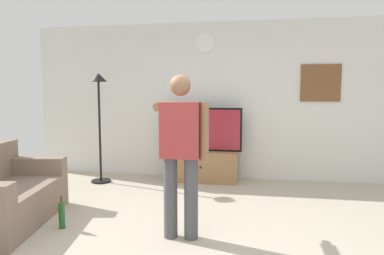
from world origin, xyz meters
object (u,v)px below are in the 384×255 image
(wall_clock, at_px, (205,43))
(side_couch, at_px, (1,196))
(framed_picture, at_px, (321,83))
(beverage_bottle, at_px, (62,215))
(person_standing_nearer_lamp, at_px, (181,147))
(tv_stand, at_px, (202,166))
(floor_lamp, at_px, (99,105))
(television, at_px, (203,129))

(wall_clock, xyz_separation_m, side_couch, (-1.98, -2.56, -2.03))
(framed_picture, bearing_deg, side_couch, -146.62)
(framed_picture, distance_m, beverage_bottle, 4.34)
(framed_picture, relative_size, person_standing_nearer_lamp, 0.38)
(tv_stand, relative_size, side_couch, 0.73)
(wall_clock, xyz_separation_m, framed_picture, (1.92, 0.00, -0.69))
(wall_clock, bearing_deg, tv_stand, -90.00)
(framed_picture, distance_m, person_standing_nearer_lamp, 3.24)
(framed_picture, xyz_separation_m, beverage_bottle, (-3.16, -2.57, -1.50))
(tv_stand, bearing_deg, beverage_bottle, -118.62)
(wall_clock, relative_size, side_couch, 0.20)
(person_standing_nearer_lamp, distance_m, beverage_bottle, 1.55)
(side_couch, bearing_deg, floor_lamp, 80.81)
(floor_lamp, bearing_deg, television, 13.21)
(television, xyz_separation_m, framed_picture, (1.92, 0.25, 0.78))
(tv_stand, height_order, wall_clock, wall_clock)
(wall_clock, bearing_deg, floor_lamp, -159.17)
(television, height_order, side_couch, television)
(framed_picture, bearing_deg, tv_stand, -171.24)
(beverage_bottle, bearing_deg, person_standing_nearer_lamp, -0.36)
(television, height_order, person_standing_nearer_lamp, person_standing_nearer_lamp)
(framed_picture, xyz_separation_m, side_couch, (-3.90, -2.57, -1.33))
(tv_stand, distance_m, beverage_bottle, 2.59)
(tv_stand, xyz_separation_m, wall_clock, (0.00, 0.29, 2.09))
(floor_lamp, relative_size, person_standing_nearer_lamp, 1.09)
(wall_clock, distance_m, beverage_bottle, 3.60)
(television, relative_size, side_couch, 0.81)
(side_couch, distance_m, beverage_bottle, 0.76)
(wall_clock, height_order, side_couch, wall_clock)
(television, relative_size, wall_clock, 4.06)
(tv_stand, distance_m, side_couch, 3.02)
(side_couch, bearing_deg, beverage_bottle, -0.09)
(wall_clock, height_order, person_standing_nearer_lamp, wall_clock)
(tv_stand, height_order, framed_picture, framed_picture)
(person_standing_nearer_lamp, xyz_separation_m, beverage_bottle, (-1.34, 0.01, -0.78))
(wall_clock, distance_m, side_couch, 3.82)
(floor_lamp, bearing_deg, person_standing_nearer_lamp, -47.63)
(television, relative_size, beverage_bottle, 3.63)
(television, xyz_separation_m, beverage_bottle, (-1.24, -2.32, -0.73))
(framed_picture, xyz_separation_m, person_standing_nearer_lamp, (-1.82, -2.58, -0.72))
(framed_picture, height_order, person_standing_nearer_lamp, framed_picture)
(wall_clock, bearing_deg, framed_picture, 0.15)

